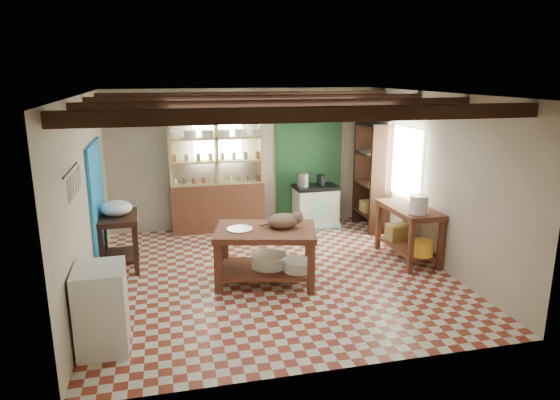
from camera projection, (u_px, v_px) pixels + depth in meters
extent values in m
cube|color=maroon|center=(274.00, 275.00, 7.33)|extent=(5.00, 5.00, 0.02)
cube|color=#444449|center=(274.00, 94.00, 6.68)|extent=(5.00, 5.00, 0.02)
cube|color=#C2B49C|center=(245.00, 159.00, 9.36)|extent=(5.00, 0.04, 2.60)
cube|color=#C2B49C|center=(333.00, 247.00, 4.65)|extent=(5.00, 0.04, 2.60)
cube|color=#C2B49C|center=(86.00, 198.00, 6.44)|extent=(0.04, 5.00, 2.60)
cube|color=#C2B49C|center=(434.00, 180.00, 7.57)|extent=(0.04, 5.00, 2.60)
cube|color=#351D12|center=(274.00, 103.00, 6.71)|extent=(5.00, 3.80, 0.15)
cube|color=#1A7BC6|center=(97.00, 197.00, 7.35)|extent=(0.04, 1.40, 1.60)
cube|color=#1D4825|center=(309.00, 159.00, 9.62)|extent=(1.30, 0.04, 2.30)
cube|color=silver|center=(217.00, 139.00, 9.13)|extent=(0.90, 0.02, 0.80)
cube|color=silver|center=(403.00, 162.00, 8.48)|extent=(0.02, 1.30, 1.20)
cube|color=black|center=(72.00, 181.00, 5.20)|extent=(0.06, 0.90, 0.28)
cube|color=black|center=(316.00, 112.00, 9.00)|extent=(0.86, 0.12, 0.36)
cube|color=tan|center=(217.00, 173.00, 9.11)|extent=(1.70, 0.34, 2.20)
cube|color=#351D12|center=(372.00, 176.00, 9.29)|extent=(0.40, 0.86, 2.00)
cube|color=brown|center=(266.00, 255.00, 6.99)|extent=(1.56, 1.22, 0.78)
cube|color=beige|center=(315.00, 206.00, 9.55)|extent=(0.83, 0.57, 0.79)
cube|color=#351D12|center=(120.00, 242.00, 7.45)|extent=(0.60, 0.85, 0.83)
cube|color=white|center=(102.00, 308.00, 5.27)|extent=(0.52, 0.62, 0.92)
cube|color=brown|center=(408.00, 233.00, 7.82)|extent=(0.62, 1.21, 0.86)
ellipsoid|color=#85674D|center=(284.00, 221.00, 6.92)|extent=(0.47, 0.37, 0.20)
cylinder|color=#B5B3BC|center=(240.00, 229.00, 6.85)|extent=(0.43, 0.43, 0.02)
cylinder|color=white|center=(269.00, 260.00, 7.06)|extent=(0.62, 0.62, 0.18)
cylinder|color=white|center=(298.00, 266.00, 6.92)|extent=(0.50, 0.50, 0.14)
cylinder|color=#B5B3BC|center=(303.00, 180.00, 9.35)|extent=(0.23, 0.23, 0.25)
cylinder|color=black|center=(321.00, 180.00, 9.45)|extent=(0.17, 0.17, 0.21)
ellipsoid|color=white|center=(117.00, 208.00, 7.32)|extent=(0.47, 0.47, 0.22)
cylinder|color=white|center=(419.00, 204.00, 7.34)|extent=(0.28, 0.28, 0.27)
cube|color=#A48542|center=(399.00, 232.00, 8.12)|extent=(0.37, 0.29, 0.25)
cylinder|color=yellow|center=(422.00, 248.00, 7.42)|extent=(0.32, 0.32, 0.23)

